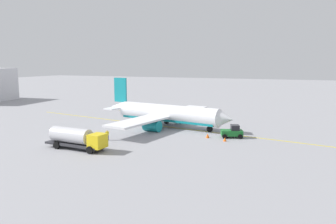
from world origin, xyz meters
name	(u,v)px	position (x,y,z in m)	size (l,w,h in m)	color
ground_plane	(168,127)	(0.00, 0.00, 0.00)	(400.00, 400.00, 0.00)	#939399
airplane	(166,114)	(-0.51, 0.09, 2.54)	(28.64, 30.52, 9.46)	white
fuel_tanker	(76,138)	(-5.92, -20.90, 1.72)	(10.13, 3.28, 3.15)	#2D2D33
pushback_tug	(232,132)	(13.79, -4.46, 1.01)	(4.07, 3.32, 2.20)	#196B28
refueling_worker	(107,135)	(-4.89, -14.33, 0.82)	(0.61, 0.51, 1.71)	navy
safety_cone_nose	(208,136)	(9.93, -6.25, 0.36)	(0.65, 0.65, 0.72)	#F2590F
safety_cone_wingtip	(225,139)	(13.21, -7.54, 0.32)	(0.57, 0.57, 0.63)	#F2590F
taxi_line_marking	(168,127)	(0.00, 0.00, 0.01)	(74.19, 0.30, 0.01)	yellow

